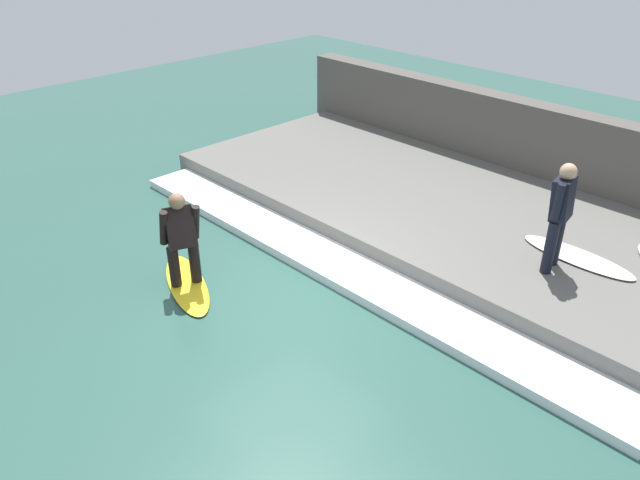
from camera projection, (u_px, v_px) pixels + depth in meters
name	position (u px, v px, depth m)	size (l,w,h in m)	color
ground_plane	(291.00, 294.00, 9.46)	(28.00, 28.00, 0.00)	#2D564C
concrete_ledge	(437.00, 208.00, 11.59)	(4.40, 10.47, 0.39)	#66635E
back_wall	(512.00, 141.00, 12.75)	(0.50, 10.99, 1.75)	#544F49
wave_foam_crest	(337.00, 266.00, 10.03)	(0.92, 9.95, 0.15)	silver
surfboard_riding	(187.00, 284.00, 9.64)	(1.19, 1.92, 0.06)	yellow
surfer_riding	(181.00, 235.00, 9.22)	(0.55, 0.59, 1.51)	black
surfer_waiting_near	(560.00, 211.00, 8.93)	(0.57, 0.34, 1.68)	black
surfboard_waiting_near	(578.00, 257.00, 9.60)	(0.59, 1.82, 0.06)	white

